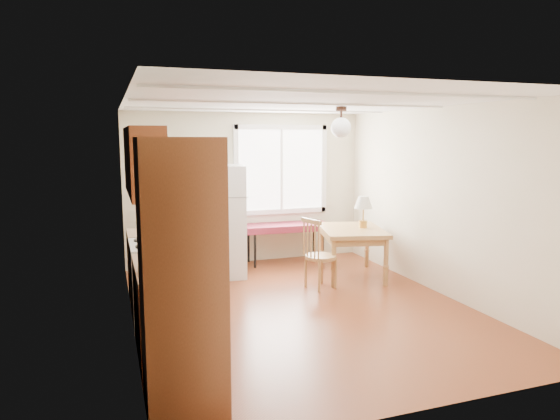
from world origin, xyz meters
name	(u,v)px	position (x,y,z in m)	size (l,w,h in m)	color
room_shell	(302,208)	(0.00, 0.00, 1.25)	(4.60, 5.60, 2.62)	#582412
kitchen_run	(163,266)	(-1.72, -0.63, 0.84)	(0.65, 3.40, 2.20)	brown
window_unit	(281,170)	(0.60, 2.47, 1.55)	(1.64, 0.05, 1.51)	white
pendant_light	(341,126)	(0.70, 0.40, 2.24)	(0.26, 0.26, 0.40)	#311D15
refrigerator	(220,221)	(-0.62, 1.76, 0.84)	(0.75, 0.75, 1.68)	silver
bench	(286,228)	(0.59, 2.22, 0.59)	(1.45, 0.60, 0.66)	maroon
dining_table	(352,235)	(1.24, 1.06, 0.64)	(1.15, 1.37, 0.74)	olive
chair	(316,249)	(0.47, 0.66, 0.56)	(0.47, 0.46, 0.98)	olive
table_lamp	(363,205)	(1.42, 1.07, 1.09)	(0.28, 0.28, 0.48)	#B98C3B
coffee_maker	(165,251)	(-1.72, -0.90, 1.04)	(0.27, 0.31, 0.39)	black
kettle	(157,254)	(-1.79, -0.82, 1.01)	(0.14, 0.14, 0.26)	red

